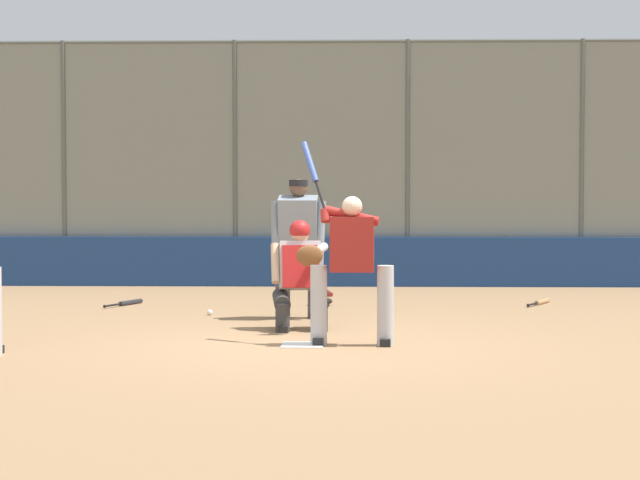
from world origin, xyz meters
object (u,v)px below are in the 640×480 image
(catcher_behind_plate, at_px, (300,273))
(spare_bat_by_padding, at_px, (328,293))
(umpire_home, at_px, (299,243))
(spare_bat_third_base_side, at_px, (541,302))
(baseball_loose, at_px, (210,312))
(batter_at_plate, at_px, (351,264))
(spare_bat_near_backstop, at_px, (128,303))
(fielding_glove_on_dirt, at_px, (320,301))

(catcher_behind_plate, distance_m, spare_bat_by_padding, 4.32)
(umpire_home, bearing_deg, spare_bat_third_base_side, -149.42)
(spare_bat_by_padding, bearing_deg, baseball_loose, -35.79)
(batter_at_plate, bearing_deg, spare_bat_by_padding, -84.11)
(catcher_behind_plate, xyz_separation_m, spare_bat_near_backstop, (2.56, -2.66, -0.62))
(catcher_behind_plate, bearing_deg, baseball_loose, -56.41)
(catcher_behind_plate, height_order, umpire_home, umpire_home)
(spare_bat_near_backstop, height_order, spare_bat_by_padding, same)
(spare_bat_by_padding, distance_m, fielding_glove_on_dirt, 1.59)
(spare_bat_by_padding, bearing_deg, fielding_glove_on_dirt, -11.47)
(catcher_behind_plate, xyz_separation_m, spare_bat_by_padding, (-0.24, -4.27, -0.62))
(batter_at_plate, height_order, baseball_loose, batter_at_plate)
(catcher_behind_plate, bearing_deg, batter_at_plate, 108.44)
(batter_at_plate, relative_size, catcher_behind_plate, 1.68)
(catcher_behind_plate, relative_size, spare_bat_third_base_side, 1.70)
(spare_bat_by_padding, relative_size, baseball_loose, 11.47)
(spare_bat_near_backstop, xyz_separation_m, fielding_glove_on_dirt, (-2.71, -0.02, 0.03))
(umpire_home, bearing_deg, fielding_glove_on_dirt, -95.75)
(fielding_glove_on_dirt, xyz_separation_m, baseball_loose, (1.39, 1.24, -0.02))
(spare_bat_third_base_side, height_order, fielding_glove_on_dirt, fielding_glove_on_dirt)
(baseball_loose, bearing_deg, umpire_home, 165.01)
(spare_bat_third_base_side, bearing_deg, fielding_glove_on_dirt, 123.94)
(spare_bat_near_backstop, bearing_deg, umpire_home, -97.08)
(spare_bat_near_backstop, height_order, baseball_loose, baseball_loose)
(spare_bat_near_backstop, distance_m, fielding_glove_on_dirt, 2.71)
(batter_at_plate, relative_size, spare_bat_by_padding, 2.51)
(spare_bat_third_base_side, bearing_deg, catcher_behind_plate, 161.25)
(spare_bat_near_backstop, bearing_deg, catcher_behind_plate, -111.61)
(batter_at_plate, xyz_separation_m, baseball_loose, (1.82, -2.67, -0.80))
(batter_at_plate, distance_m, spare_bat_third_base_side, 5.02)
(spare_bat_near_backstop, bearing_deg, fielding_glove_on_dirt, -65.04)
(umpire_home, bearing_deg, catcher_behind_plate, 96.29)
(batter_at_plate, distance_m, spare_bat_near_backstop, 5.06)
(spare_bat_by_padding, bearing_deg, umpire_home, -13.88)
(umpire_home, xyz_separation_m, spare_bat_by_padding, (-0.31, -3.13, -0.91))
(fielding_glove_on_dirt, height_order, baseball_loose, fielding_glove_on_dirt)
(umpire_home, bearing_deg, spare_bat_by_padding, -93.31)
(catcher_behind_plate, height_order, baseball_loose, catcher_behind_plate)
(batter_at_plate, xyz_separation_m, catcher_behind_plate, (0.58, -1.22, -0.18))
(spare_bat_third_base_side, relative_size, baseball_loose, 10.07)
(catcher_behind_plate, relative_size, spare_bat_near_backstop, 1.59)
(spare_bat_near_backstop, relative_size, fielding_glove_on_dirt, 2.37)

